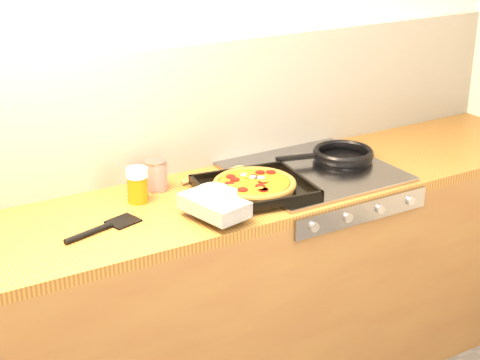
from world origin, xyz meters
TOP-DOWN VIEW (x-y plane):
  - room_shell at (0.00, 1.39)m, footprint 3.20×3.20m
  - counter_run at (0.00, 1.10)m, footprint 3.20×0.62m
  - stovetop at (0.45, 1.10)m, footprint 0.60×0.56m
  - pizza_on_tray at (0.07, 1.01)m, footprint 0.54×0.44m
  - frying_pan at (0.61, 1.13)m, footprint 0.43×0.30m
  - tomato_can at (-0.15, 1.26)m, footprint 0.09×0.09m
  - juice_glass at (-0.26, 1.19)m, footprint 0.09×0.09m
  - wooden_spoon at (0.12, 1.27)m, footprint 0.30×0.06m
  - black_spatula at (-0.45, 1.04)m, footprint 0.28×0.13m

SIDE VIEW (x-z plane):
  - counter_run at x=0.00m, z-range 0.00..0.90m
  - stovetop at x=0.45m, z-range 0.90..0.92m
  - black_spatula at x=-0.45m, z-range 0.90..0.92m
  - wooden_spoon at x=0.12m, z-range 0.90..0.92m
  - frying_pan at x=0.61m, z-range 0.92..0.96m
  - pizza_on_tray at x=0.07m, z-range 0.91..0.98m
  - tomato_can at x=-0.15m, z-range 0.90..1.02m
  - juice_glass at x=-0.26m, z-range 0.90..1.03m
  - room_shell at x=0.00m, z-range -0.45..2.75m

